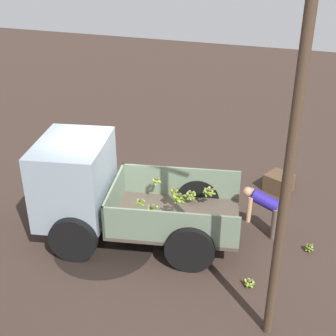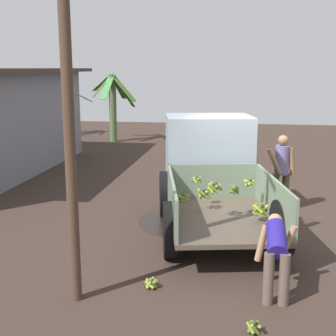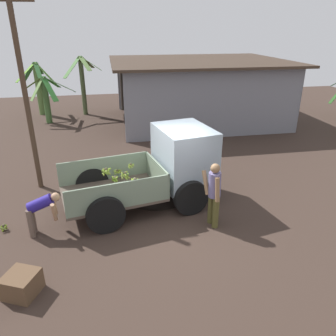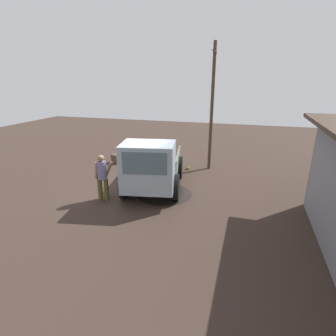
{
  "view_description": "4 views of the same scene",
  "coord_description": "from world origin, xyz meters",
  "px_view_note": "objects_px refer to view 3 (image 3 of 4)",
  "views": [
    {
      "loc": [
        -3.82,
        8.38,
        6.07
      ],
      "look_at": [
        -1.11,
        0.28,
        1.6
      ],
      "focal_mm": 50.0,
      "sensor_mm": 36.0,
      "label": 1
    },
    {
      "loc": [
        -9.39,
        0.31,
        3.19
      ],
      "look_at": [
        -0.86,
        1.54,
        1.33
      ],
      "focal_mm": 50.0,
      "sensor_mm": 36.0,
      "label": 2
    },
    {
      "loc": [
        -1.4,
        -7.66,
        4.77
      ],
      "look_at": [
        0.09,
        -0.13,
        1.44
      ],
      "focal_mm": 35.0,
      "sensor_mm": 36.0,
      "label": 3
    },
    {
      "loc": [
        8.93,
        4.03,
        4.24
      ],
      "look_at": [
        0.31,
        1.47,
        1.19
      ],
      "focal_mm": 28.0,
      "sensor_mm": 36.0,
      "label": 4
    }
  ],
  "objects_px": {
    "person_worker_loading": "(40,209)",
    "wooden_crate_0": "(22,284)",
    "cargo_truck": "(170,164)",
    "utility_pole": "(25,92)",
    "person_foreground_visitor": "(214,192)",
    "banana_bunch_on_ground_1": "(4,227)",
    "banana_bunch_on_ground_0": "(52,197)"
  },
  "relations": [
    {
      "from": "cargo_truck",
      "to": "utility_pole",
      "type": "height_order",
      "value": "utility_pole"
    },
    {
      "from": "banana_bunch_on_ground_1",
      "to": "cargo_truck",
      "type": "bearing_deg",
      "value": 10.03
    },
    {
      "from": "utility_pole",
      "to": "banana_bunch_on_ground_1",
      "type": "xyz_separation_m",
      "value": [
        -0.53,
        -2.44,
        -2.93
      ]
    },
    {
      "from": "person_worker_loading",
      "to": "banana_bunch_on_ground_1",
      "type": "bearing_deg",
      "value": 163.11
    },
    {
      "from": "person_foreground_visitor",
      "to": "cargo_truck",
      "type": "bearing_deg",
      "value": -74.19
    },
    {
      "from": "person_foreground_visitor",
      "to": "banana_bunch_on_ground_0",
      "type": "distance_m",
      "value": 4.89
    },
    {
      "from": "cargo_truck",
      "to": "wooden_crate_0",
      "type": "height_order",
      "value": "cargo_truck"
    },
    {
      "from": "utility_pole",
      "to": "wooden_crate_0",
      "type": "bearing_deg",
      "value": -85.42
    },
    {
      "from": "cargo_truck",
      "to": "person_foreground_visitor",
      "type": "xyz_separation_m",
      "value": [
        0.8,
        -1.55,
        -0.18
      ]
    },
    {
      "from": "utility_pole",
      "to": "person_worker_loading",
      "type": "bearing_deg",
      "value": -79.9
    },
    {
      "from": "utility_pole",
      "to": "wooden_crate_0",
      "type": "distance_m",
      "value": 5.55
    },
    {
      "from": "cargo_truck",
      "to": "utility_pole",
      "type": "distance_m",
      "value": 4.66
    },
    {
      "from": "person_foreground_visitor",
      "to": "banana_bunch_on_ground_0",
      "type": "relative_size",
      "value": 7.98
    },
    {
      "from": "utility_pole",
      "to": "person_worker_loading",
      "type": "relative_size",
      "value": 5.31
    },
    {
      "from": "utility_pole",
      "to": "wooden_crate_0",
      "type": "height_order",
      "value": "utility_pole"
    },
    {
      "from": "person_foreground_visitor",
      "to": "banana_bunch_on_ground_0",
      "type": "bearing_deg",
      "value": -39.01
    },
    {
      "from": "cargo_truck",
      "to": "wooden_crate_0",
      "type": "bearing_deg",
      "value": -149.24
    },
    {
      "from": "person_worker_loading",
      "to": "banana_bunch_on_ground_1",
      "type": "relative_size",
      "value": 5.76
    },
    {
      "from": "person_foreground_visitor",
      "to": "wooden_crate_0",
      "type": "bearing_deg",
      "value": 8.49
    },
    {
      "from": "cargo_truck",
      "to": "utility_pole",
      "type": "relative_size",
      "value": 0.76
    },
    {
      "from": "person_worker_loading",
      "to": "person_foreground_visitor",
      "type": "bearing_deg",
      "value": -5.43
    },
    {
      "from": "utility_pole",
      "to": "person_foreground_visitor",
      "type": "distance_m",
      "value": 6.08
    },
    {
      "from": "person_foreground_visitor",
      "to": "person_worker_loading",
      "type": "relative_size",
      "value": 1.57
    },
    {
      "from": "banana_bunch_on_ground_0",
      "to": "wooden_crate_0",
      "type": "distance_m",
      "value": 3.81
    },
    {
      "from": "person_worker_loading",
      "to": "banana_bunch_on_ground_0",
      "type": "xyz_separation_m",
      "value": [
        -0.02,
        1.78,
        -0.6
      ]
    },
    {
      "from": "utility_pole",
      "to": "person_foreground_visitor",
      "type": "bearing_deg",
      "value": -34.06
    },
    {
      "from": "person_worker_loading",
      "to": "wooden_crate_0",
      "type": "xyz_separation_m",
      "value": [
        -0.11,
        -2.03,
        -0.46
      ]
    },
    {
      "from": "cargo_truck",
      "to": "person_foreground_visitor",
      "type": "height_order",
      "value": "cargo_truck"
    },
    {
      "from": "utility_pole",
      "to": "wooden_crate_0",
      "type": "xyz_separation_m",
      "value": [
        0.38,
        -4.78,
        -2.8
      ]
    },
    {
      "from": "wooden_crate_0",
      "to": "person_worker_loading",
      "type": "bearing_deg",
      "value": 86.94
    },
    {
      "from": "person_foreground_visitor",
      "to": "wooden_crate_0",
      "type": "distance_m",
      "value": 4.69
    },
    {
      "from": "utility_pole",
      "to": "banana_bunch_on_ground_1",
      "type": "distance_m",
      "value": 3.85
    }
  ]
}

